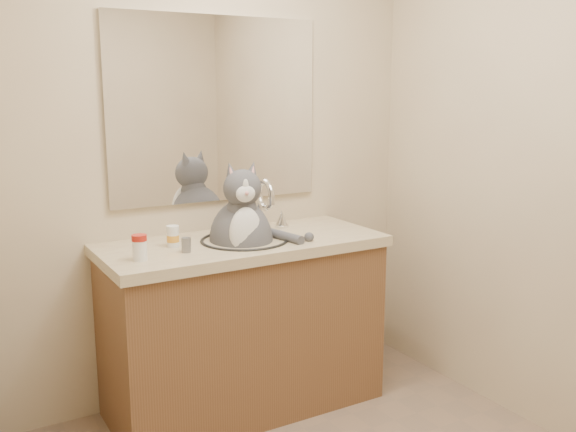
# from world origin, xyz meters

# --- Properties ---
(room) EXTENTS (2.22, 2.52, 2.42)m
(room) POSITION_xyz_m (0.00, 0.00, 1.20)
(room) COLOR #7C6756
(room) RESTS_ON ground
(vanity) EXTENTS (1.34, 0.59, 1.12)m
(vanity) POSITION_xyz_m (0.00, 0.96, 0.44)
(vanity) COLOR brown
(vanity) RESTS_ON ground
(mirror) EXTENTS (1.10, 0.02, 0.90)m
(mirror) POSITION_xyz_m (0.00, 1.24, 1.45)
(mirror) COLOR white
(mirror) RESTS_ON room
(shower_curtain) EXTENTS (0.02, 1.30, 1.93)m
(shower_curtain) POSITION_xyz_m (-1.05, 0.10, 1.03)
(shower_curtain) COLOR #C2B592
(shower_curtain) RESTS_ON ground
(cat) EXTENTS (0.41, 0.42, 0.59)m
(cat) POSITION_xyz_m (-0.01, 0.95, 0.88)
(cat) COLOR #4C4B51
(cat) RESTS_ON vanity
(pill_bottle_redcap) EXTENTS (0.08, 0.08, 0.11)m
(pill_bottle_redcap) POSITION_xyz_m (-0.53, 0.85, 0.91)
(pill_bottle_redcap) COLOR white
(pill_bottle_redcap) RESTS_ON vanity
(pill_bottle_orange) EXTENTS (0.07, 0.07, 0.10)m
(pill_bottle_orange) POSITION_xyz_m (-0.33, 1.00, 0.90)
(pill_bottle_orange) COLOR white
(pill_bottle_orange) RESTS_ON vanity
(grey_canister) EXTENTS (0.05, 0.05, 0.07)m
(grey_canister) POSITION_xyz_m (-0.32, 0.88, 0.88)
(grey_canister) COLOR slate
(grey_canister) RESTS_ON vanity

